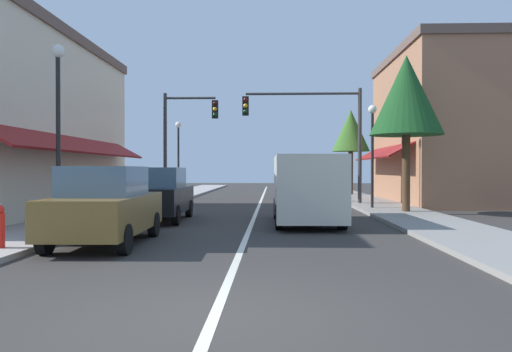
{
  "coord_description": "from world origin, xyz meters",
  "views": [
    {
      "loc": [
        0.68,
        -5.64,
        1.69
      ],
      "look_at": [
        -0.03,
        14.7,
        1.44
      ],
      "focal_mm": 34.73,
      "sensor_mm": 36.0,
      "label": 1
    }
  ],
  "objects_px": {
    "parked_car_second_left": "(159,194)",
    "traffic_signal_left_corner": "(183,131)",
    "traffic_signal_mast_arm": "(318,124)",
    "street_lamp_left_far": "(178,146)",
    "tree_right_near": "(406,96)",
    "van_in_lane": "(306,187)",
    "tree_right_far": "(351,131)",
    "street_lamp_left_near": "(58,107)",
    "street_lamp_right_mid": "(372,139)",
    "parked_car_nearest_left": "(106,206)"
  },
  "relations": [
    {
      "from": "van_in_lane",
      "to": "street_lamp_right_mid",
      "type": "distance_m",
      "value": 6.39
    },
    {
      "from": "street_lamp_right_mid",
      "to": "tree_right_far",
      "type": "bearing_deg",
      "value": 85.61
    },
    {
      "from": "parked_car_nearest_left",
      "to": "street_lamp_left_far",
      "type": "relative_size",
      "value": 0.91
    },
    {
      "from": "street_lamp_right_mid",
      "to": "tree_right_far",
      "type": "relative_size",
      "value": 0.79
    },
    {
      "from": "traffic_signal_mast_arm",
      "to": "street_lamp_left_near",
      "type": "height_order",
      "value": "traffic_signal_mast_arm"
    },
    {
      "from": "street_lamp_left_near",
      "to": "van_in_lane",
      "type": "bearing_deg",
      "value": 18.16
    },
    {
      "from": "parked_car_nearest_left",
      "to": "van_in_lane",
      "type": "height_order",
      "value": "van_in_lane"
    },
    {
      "from": "traffic_signal_left_corner",
      "to": "tree_right_far",
      "type": "relative_size",
      "value": 1.0
    },
    {
      "from": "tree_right_near",
      "to": "van_in_lane",
      "type": "bearing_deg",
      "value": -139.62
    },
    {
      "from": "van_in_lane",
      "to": "traffic_signal_left_corner",
      "type": "distance_m",
      "value": 11.11
    },
    {
      "from": "parked_car_nearest_left",
      "to": "tree_right_far",
      "type": "height_order",
      "value": "tree_right_far"
    },
    {
      "from": "traffic_signal_left_corner",
      "to": "street_lamp_left_near",
      "type": "xyz_separation_m",
      "value": [
        -1.29,
        -11.51,
        -0.24
      ]
    },
    {
      "from": "tree_right_far",
      "to": "traffic_signal_mast_arm",
      "type": "bearing_deg",
      "value": -108.65
    },
    {
      "from": "van_in_lane",
      "to": "street_lamp_left_far",
      "type": "bearing_deg",
      "value": 115.32
    },
    {
      "from": "parked_car_nearest_left",
      "to": "street_lamp_left_near",
      "type": "bearing_deg",
      "value": 130.82
    },
    {
      "from": "traffic_signal_left_corner",
      "to": "street_lamp_left_far",
      "type": "distance_m",
      "value": 4.57
    },
    {
      "from": "parked_car_second_left",
      "to": "street_lamp_right_mid",
      "type": "relative_size",
      "value": 0.94
    },
    {
      "from": "traffic_signal_left_corner",
      "to": "tree_right_near",
      "type": "xyz_separation_m",
      "value": [
        9.63,
        -5.84,
        0.84
      ]
    },
    {
      "from": "street_lamp_right_mid",
      "to": "van_in_lane",
      "type": "bearing_deg",
      "value": -120.48
    },
    {
      "from": "street_lamp_left_far",
      "to": "street_lamp_left_near",
      "type": "bearing_deg",
      "value": -90.79
    },
    {
      "from": "traffic_signal_mast_arm",
      "to": "street_lamp_left_near",
      "type": "distance_m",
      "value": 13.1
    },
    {
      "from": "tree_right_near",
      "to": "street_lamp_left_far",
      "type": "bearing_deg",
      "value": 136.2
    },
    {
      "from": "parked_car_second_left",
      "to": "street_lamp_left_far",
      "type": "distance_m",
      "value": 13.29
    },
    {
      "from": "street_lamp_left_far",
      "to": "tree_right_far",
      "type": "height_order",
      "value": "tree_right_far"
    },
    {
      "from": "traffic_signal_mast_arm",
      "to": "street_lamp_left_near",
      "type": "relative_size",
      "value": 1.11
    },
    {
      "from": "parked_car_nearest_left",
      "to": "traffic_signal_left_corner",
      "type": "relative_size",
      "value": 0.74
    },
    {
      "from": "parked_car_second_left",
      "to": "traffic_signal_left_corner",
      "type": "distance_m",
      "value": 9.03
    },
    {
      "from": "traffic_signal_mast_arm",
      "to": "street_lamp_left_far",
      "type": "xyz_separation_m",
      "value": [
        -7.77,
        5.55,
        -0.77
      ]
    },
    {
      "from": "street_lamp_right_mid",
      "to": "tree_right_near",
      "type": "height_order",
      "value": "tree_right_near"
    },
    {
      "from": "traffic_signal_left_corner",
      "to": "parked_car_second_left",
      "type": "bearing_deg",
      "value": -84.7
    },
    {
      "from": "street_lamp_left_near",
      "to": "tree_right_near",
      "type": "xyz_separation_m",
      "value": [
        10.91,
        5.67,
        1.08
      ]
    },
    {
      "from": "street_lamp_left_near",
      "to": "tree_right_far",
      "type": "relative_size",
      "value": 0.92
    },
    {
      "from": "parked_car_second_left",
      "to": "tree_right_near",
      "type": "height_order",
      "value": "tree_right_near"
    },
    {
      "from": "parked_car_nearest_left",
      "to": "tree_right_far",
      "type": "bearing_deg",
      "value": 65.95
    },
    {
      "from": "street_lamp_left_far",
      "to": "parked_car_nearest_left",
      "type": "bearing_deg",
      "value": -84.16
    },
    {
      "from": "street_lamp_right_mid",
      "to": "tree_right_near",
      "type": "distance_m",
      "value": 2.55
    },
    {
      "from": "street_lamp_left_near",
      "to": "street_lamp_right_mid",
      "type": "distance_m",
      "value": 12.53
    },
    {
      "from": "van_in_lane",
      "to": "traffic_signal_left_corner",
      "type": "relative_size",
      "value": 0.93
    },
    {
      "from": "parked_car_second_left",
      "to": "street_lamp_left_near",
      "type": "height_order",
      "value": "street_lamp_left_near"
    },
    {
      "from": "van_in_lane",
      "to": "street_lamp_right_mid",
      "type": "xyz_separation_m",
      "value": [
        3.1,
        5.27,
        1.85
      ]
    },
    {
      "from": "parked_car_second_left",
      "to": "tree_right_near",
      "type": "relative_size",
      "value": 0.68
    },
    {
      "from": "street_lamp_left_far",
      "to": "parked_car_second_left",
      "type": "bearing_deg",
      "value": -81.84
    },
    {
      "from": "parked_car_nearest_left",
      "to": "parked_car_second_left",
      "type": "distance_m",
      "value": 5.24
    },
    {
      "from": "traffic_signal_left_corner",
      "to": "tree_right_far",
      "type": "xyz_separation_m",
      "value": [
        9.6,
        7.43,
        0.54
      ]
    },
    {
      "from": "tree_right_near",
      "to": "tree_right_far",
      "type": "xyz_separation_m",
      "value": [
        -0.03,
        13.27,
        -0.3
      ]
    },
    {
      "from": "tree_right_far",
      "to": "street_lamp_right_mid",
      "type": "bearing_deg",
      "value": -94.39
    },
    {
      "from": "street_lamp_left_far",
      "to": "traffic_signal_left_corner",
      "type": "bearing_deg",
      "value": -76.43
    },
    {
      "from": "street_lamp_right_mid",
      "to": "tree_right_far",
      "type": "height_order",
      "value": "tree_right_far"
    },
    {
      "from": "street_lamp_left_near",
      "to": "street_lamp_left_far",
      "type": "bearing_deg",
      "value": 89.21
    },
    {
      "from": "street_lamp_left_near",
      "to": "street_lamp_left_far",
      "type": "xyz_separation_m",
      "value": [
        0.22,
        15.92,
        -0.32
      ]
    }
  ]
}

